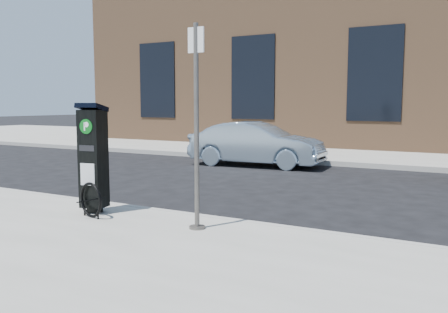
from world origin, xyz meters
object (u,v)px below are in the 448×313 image
Objects in this scene: bike_rack at (91,200)px; parking_kiosk at (93,157)px; car_silver at (256,144)px; sign_pole at (197,129)px.

parking_kiosk is at bearing 137.42° from bike_rack.
parking_kiosk is 0.43× the size of car_silver.
parking_kiosk reaches higher than bike_rack.
parking_kiosk is 0.62× the size of sign_pole.
car_silver is (-2.64, 7.61, -0.89)m from sign_pole.
car_silver is at bearing 108.40° from bike_rack.
sign_pole is 2.14m from bike_rack.
bike_rack is 7.90m from car_silver.
parking_kiosk is 3.18× the size of bike_rack.
car_silver is (-0.85, 7.84, 0.25)m from bike_rack.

